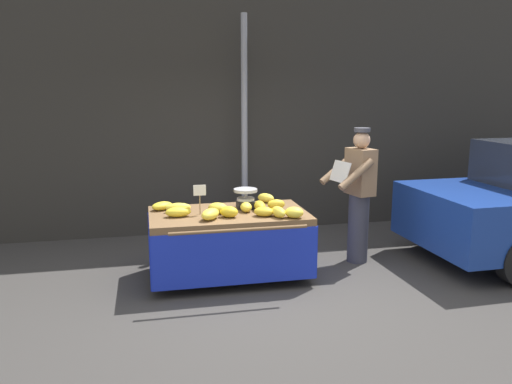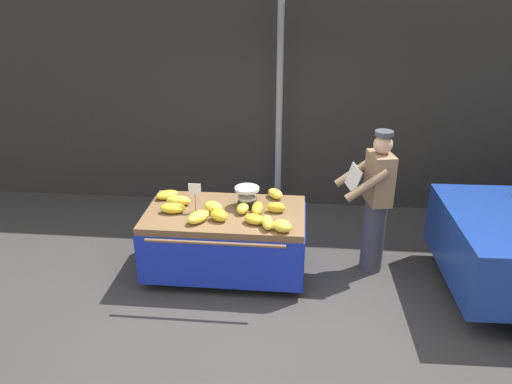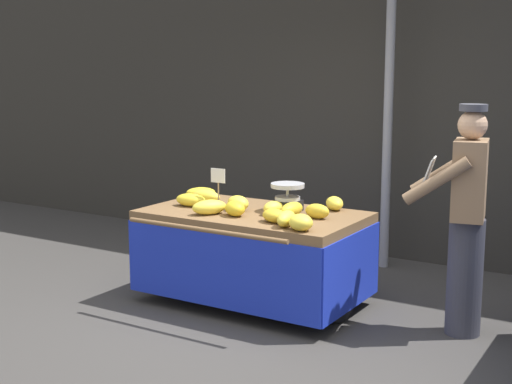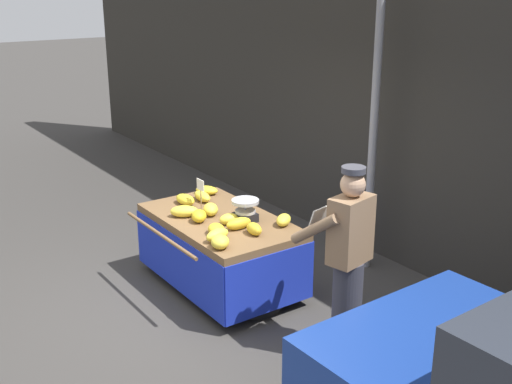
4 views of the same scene
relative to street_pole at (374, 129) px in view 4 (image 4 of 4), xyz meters
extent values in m
plane|color=#383533|center=(-0.18, -2.40, -1.61)|extent=(60.00, 60.00, 0.00)
cube|color=#2D2B26|center=(-0.18, 0.48, 0.40)|extent=(16.00, 0.24, 4.02)
cylinder|color=gray|center=(0.00, 0.00, 0.00)|extent=(0.09, 0.09, 3.22)
cube|color=brown|center=(-0.51, -1.65, -0.86)|extent=(1.80, 1.03, 0.08)
cylinder|color=black|center=(-1.33, -1.65, -1.27)|extent=(0.05, 0.67, 0.67)
cylinder|color=#B7B7BC|center=(-1.36, -1.65, -1.27)|extent=(0.01, 0.12, 0.12)
cylinder|color=black|center=(0.30, -1.65, -1.27)|extent=(0.05, 0.67, 0.67)
cylinder|color=#B7B7BC|center=(0.33, -1.65, -1.27)|extent=(0.01, 0.12, 0.12)
cylinder|color=#4C4742|center=(-0.51, -1.21, -1.26)|extent=(0.05, 0.05, 0.71)
cube|color=#192DB2|center=(-0.51, -2.16, -1.20)|extent=(1.80, 0.02, 0.60)
cube|color=#192DB2|center=(-0.51, -1.13, -1.20)|extent=(1.80, 0.02, 0.60)
cube|color=#192DB2|center=(-1.41, -1.65, -1.20)|extent=(0.02, 1.03, 0.60)
cube|color=#192DB2|center=(0.38, -1.65, -1.20)|extent=(0.02, 1.03, 0.60)
cylinder|color=brown|center=(-0.51, -2.34, -0.84)|extent=(1.44, 0.04, 0.04)
cube|color=black|center=(-0.28, -1.48, -0.78)|extent=(0.20, 0.20, 0.09)
cylinder|color=#B7B7BC|center=(-0.28, -1.48, -0.68)|extent=(0.02, 0.02, 0.11)
cylinder|color=#B7B7BC|center=(-0.28, -1.48, -0.60)|extent=(0.28, 0.28, 0.04)
cylinder|color=#B7B7BC|center=(-0.28, -1.48, -0.71)|extent=(0.21, 0.21, 0.03)
cylinder|color=#997A51|center=(-0.84, -1.68, -0.71)|extent=(0.01, 0.01, 0.22)
cube|color=white|center=(-0.84, -1.68, -0.54)|extent=(0.14, 0.01, 0.12)
ellipsoid|color=yellow|center=(-0.64, -1.68, -0.76)|extent=(0.27, 0.24, 0.13)
ellipsoid|color=yellow|center=(-1.25, -1.36, -0.77)|extent=(0.31, 0.29, 0.10)
ellipsoid|color=gold|center=(-0.15, -1.66, -0.76)|extent=(0.13, 0.28, 0.12)
ellipsoid|color=yellow|center=(-0.76, -1.93, -0.76)|extent=(0.29, 0.33, 0.12)
ellipsoid|color=yellow|center=(-1.09, -1.73, -0.76)|extent=(0.29, 0.17, 0.11)
ellipsoid|color=yellow|center=(-0.01, -1.99, -0.76)|extent=(0.16, 0.28, 0.12)
ellipsoid|color=yellow|center=(0.15, -2.06, -0.76)|extent=(0.26, 0.25, 0.12)
ellipsoid|color=gold|center=(-0.16, -1.91, -0.77)|extent=(0.27, 0.24, 0.11)
ellipsoid|color=yellow|center=(0.03, -1.23, -0.76)|extent=(0.25, 0.27, 0.11)
ellipsoid|color=gold|center=(0.06, -1.61, -0.76)|extent=(0.22, 0.14, 0.12)
ellipsoid|color=yellow|center=(-0.31, -1.67, -0.76)|extent=(0.15, 0.21, 0.11)
ellipsoid|color=gold|center=(-0.54, -1.88, -0.76)|extent=(0.26, 0.24, 0.12)
ellipsoid|color=yellow|center=(-1.08, -1.53, -0.77)|extent=(0.29, 0.14, 0.11)
cylinder|color=#383842|center=(1.20, -1.42, -1.17)|extent=(0.26, 0.26, 0.88)
cube|color=#8C6B4C|center=(1.20, -1.42, -0.44)|extent=(0.30, 0.42, 0.58)
sphere|color=tan|center=(1.20, -1.42, -0.05)|extent=(0.21, 0.21, 0.21)
cylinder|color=#3F3F47|center=(1.20, -1.42, 0.08)|extent=(0.20, 0.20, 0.05)
cylinder|color=#8C6B4C|center=(1.03, -1.67, -0.43)|extent=(0.49, 0.19, 0.37)
cylinder|color=#8C6B4C|center=(0.94, -1.26, -0.43)|extent=(0.49, 0.19, 0.37)
cube|color=silver|center=(0.90, -1.49, -0.42)|extent=(0.16, 0.35, 0.25)
camera|label=1|loc=(-1.41, -7.24, 0.57)|focal=35.56mm
camera|label=2|loc=(0.31, -6.65, 1.65)|focal=34.95mm
camera|label=3|loc=(2.59, -6.66, 0.38)|focal=50.98mm
camera|label=4|loc=(4.78, -4.91, 1.55)|focal=44.89mm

